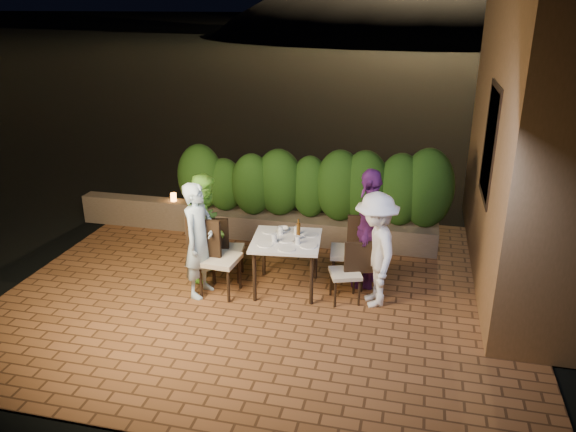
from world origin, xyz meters
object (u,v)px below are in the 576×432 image
(dining_table, at_px, (286,264))
(chair_left_front, at_px, (220,258))
(diner_purple, at_px, (370,228))
(beer_bottle, at_px, (298,229))
(bowl, at_px, (283,229))
(chair_right_front, at_px, (345,272))
(diner_green, at_px, (206,226))
(chair_left_back, at_px, (228,249))
(diner_white, at_px, (375,250))
(chair_right_back, at_px, (348,250))
(diner_blue, at_px, (199,240))
(parapet_lamp, at_px, (173,197))

(dining_table, height_order, chair_left_front, chair_left_front)
(diner_purple, bearing_deg, beer_bottle, -65.44)
(dining_table, distance_m, diner_purple, 1.25)
(bowl, relative_size, chair_right_front, 0.19)
(chair_left_front, xyz_separation_m, diner_green, (-0.35, 0.46, 0.24))
(chair_right_front, bearing_deg, chair_left_back, -28.70)
(chair_left_front, xyz_separation_m, diner_white, (2.05, 0.21, 0.24))
(chair_left_front, relative_size, chair_right_front, 1.26)
(diner_green, bearing_deg, diner_purple, -87.03)
(chair_left_front, distance_m, diner_white, 2.07)
(chair_left_front, relative_size, diner_purple, 0.62)
(beer_bottle, distance_m, chair_right_front, 0.85)
(chair_left_front, height_order, chair_right_back, chair_left_front)
(dining_table, distance_m, chair_right_front, 0.84)
(diner_blue, relative_size, diner_white, 1.03)
(chair_left_back, distance_m, diner_purple, 2.03)
(beer_bottle, relative_size, diner_white, 0.19)
(parapet_lamp, bearing_deg, dining_table, -35.63)
(chair_right_back, xyz_separation_m, diner_white, (0.40, -0.45, 0.25))
(diner_green, bearing_deg, dining_table, -100.53)
(chair_left_front, distance_m, chair_left_back, 0.47)
(diner_blue, bearing_deg, beer_bottle, -61.76)
(diner_white, height_order, parapet_lamp, diner_white)
(chair_right_front, bearing_deg, beer_bottle, -34.51)
(chair_left_front, relative_size, parapet_lamp, 7.57)
(diner_green, distance_m, parapet_lamp, 2.03)
(bowl, xyz_separation_m, diner_white, (1.33, -0.42, -0.00))
(diner_blue, height_order, diner_purple, diner_purple)
(chair_right_back, bearing_deg, diner_purple, -172.11)
(beer_bottle, height_order, diner_green, diner_green)
(chair_right_front, relative_size, diner_white, 0.55)
(chair_right_front, bearing_deg, diner_green, -27.32)
(dining_table, distance_m, diner_green, 1.27)
(chair_left_back, bearing_deg, beer_bottle, -13.67)
(chair_right_back, bearing_deg, chair_left_back, -1.01)
(dining_table, relative_size, chair_right_front, 1.09)
(bowl, xyz_separation_m, chair_right_front, (0.95, -0.44, -0.35))
(diner_purple, xyz_separation_m, parapet_lamp, (-3.51, 1.34, -0.28))
(dining_table, height_order, diner_white, diner_white)
(dining_table, bearing_deg, diner_green, 173.11)
(chair_right_back, height_order, diner_purple, diner_purple)
(diner_blue, xyz_separation_m, parapet_lamp, (-1.34, 2.14, -0.22))
(dining_table, relative_size, diner_green, 0.59)
(diner_white, bearing_deg, parapet_lamp, -135.91)
(dining_table, xyz_separation_m, chair_left_back, (-0.90, 0.15, 0.08))
(dining_table, xyz_separation_m, diner_blue, (-1.10, -0.39, 0.42))
(chair_right_front, relative_size, diner_purple, 0.49)
(bowl, distance_m, parapet_lamp, 2.73)
(diner_blue, height_order, parapet_lamp, diner_blue)
(chair_left_back, relative_size, chair_right_back, 0.87)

